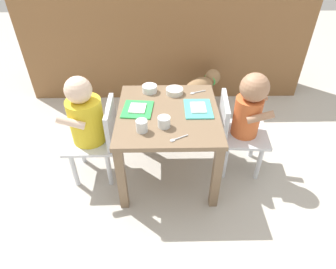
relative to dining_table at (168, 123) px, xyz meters
name	(u,v)px	position (x,y,z in m)	size (l,w,h in m)	color
ground_plane	(168,170)	(0.00, 0.00, -0.37)	(7.00, 7.00, 0.00)	#B2ADA3
kitchen_cabinet_back	(166,42)	(0.00, 1.06, 0.06)	(2.26, 0.32, 0.85)	brown
dining_table	(168,123)	(0.00, 0.00, 0.00)	(0.55, 0.59, 0.44)	#7A6047
seated_child_left	(88,119)	(-0.44, -0.01, 0.04)	(0.28, 0.28, 0.66)	silver
seated_child_right	(246,113)	(0.44, 0.03, 0.04)	(0.30, 0.30, 0.65)	silver
dog	(200,89)	(0.26, 0.65, -0.15)	(0.36, 0.36, 0.32)	olive
food_tray_left	(138,109)	(-0.17, 0.02, 0.08)	(0.18, 0.19, 0.02)	green
food_tray_right	(198,108)	(0.17, 0.02, 0.08)	(0.15, 0.19, 0.02)	#4CC6BC
water_cup_left	(164,123)	(-0.02, -0.13, 0.10)	(0.06, 0.06, 0.06)	white
water_cup_right	(142,126)	(-0.13, -0.16, 0.10)	(0.06, 0.06, 0.06)	white
veggie_bowl_near	(175,91)	(0.04, 0.20, 0.09)	(0.10, 0.10, 0.03)	silver
cereal_bowl_left_side	(150,88)	(-0.11, 0.22, 0.10)	(0.09, 0.09, 0.04)	white
spoon_by_left_tray	(177,139)	(0.04, -0.23, 0.08)	(0.09, 0.06, 0.01)	silver
spoon_by_right_tray	(196,92)	(0.17, 0.20, 0.08)	(0.10, 0.05, 0.01)	silver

